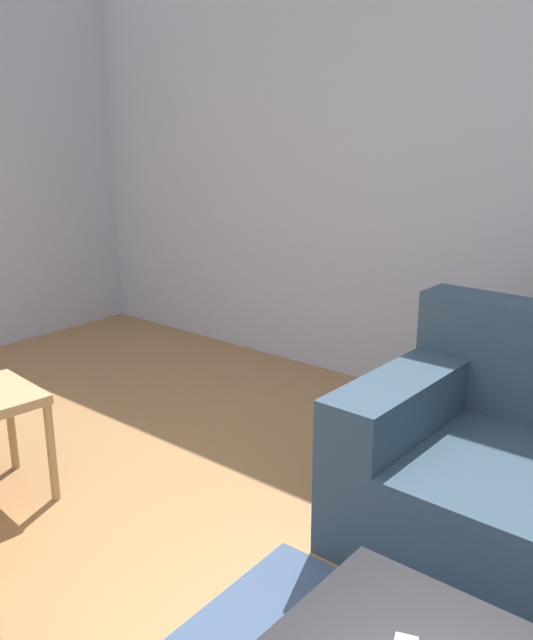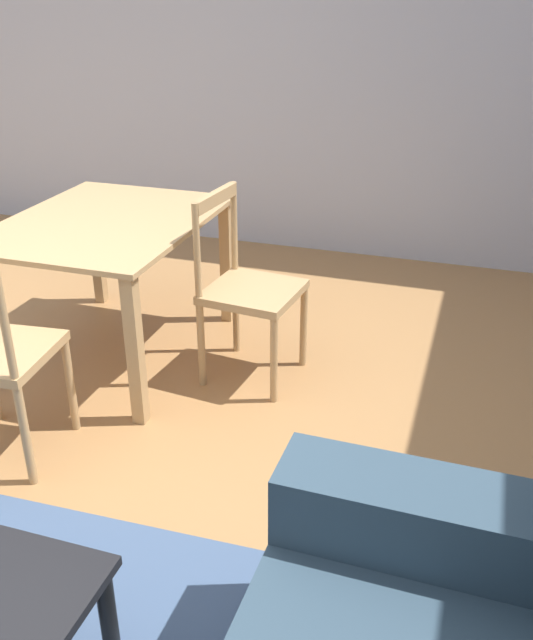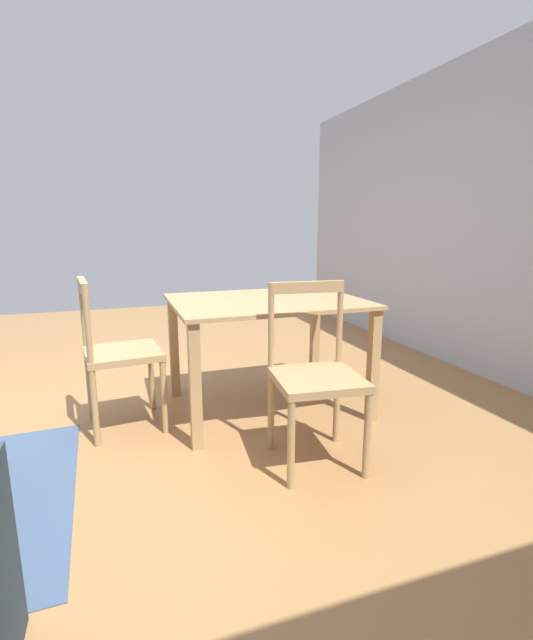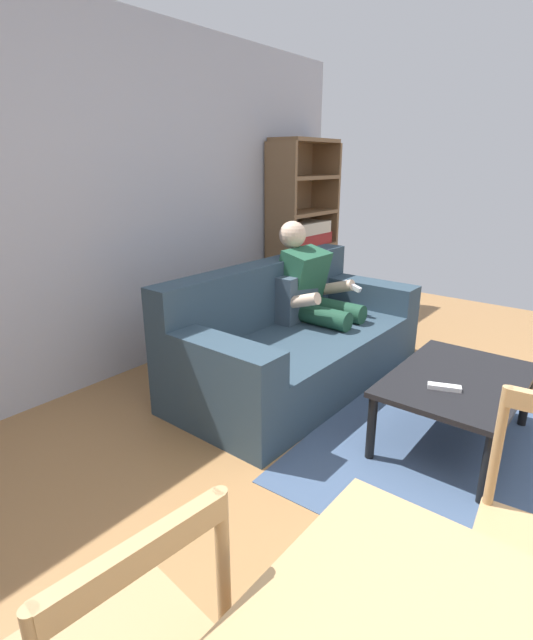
% 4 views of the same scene
% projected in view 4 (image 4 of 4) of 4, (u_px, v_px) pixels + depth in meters
% --- Properties ---
extents(wall_back, '(6.22, 0.12, 2.55)m').
position_uv_depth(wall_back, '(54.00, 208.00, 3.06)').
color(wall_back, '#B2B7C6').
rests_on(wall_back, ground_plane).
extents(couch, '(2.06, 0.96, 0.85)m').
position_uv_depth(couch, '(294.00, 340.00, 3.49)').
color(couch, '#2D4251').
rests_on(couch, ground_plane).
extents(person_lounging, '(0.59, 0.90, 1.13)m').
position_uv_depth(person_lounging, '(315.00, 296.00, 3.67)').
color(person_lounging, '#23563D').
rests_on(person_lounging, ground_plane).
extents(coffee_table, '(0.98, 0.67, 0.41)m').
position_uv_depth(coffee_table, '(457.00, 385.00, 2.67)').
color(coffee_table, black).
rests_on(coffee_table, ground_plane).
extents(tv_remote, '(0.11, 0.18, 0.02)m').
position_uv_depth(tv_remote, '(444.00, 387.00, 2.52)').
color(tv_remote, white).
rests_on(tv_remote, coffee_table).
extents(bookshelf, '(0.84, 0.36, 1.78)m').
position_uv_depth(bookshelf, '(301.00, 245.00, 4.95)').
color(bookshelf, brown).
rests_on(bookshelf, ground_plane).
extents(area_rug, '(2.04, 1.46, 0.01)m').
position_uv_depth(area_rug, '(450.00, 439.00, 2.79)').
color(area_rug, '#3D5170').
rests_on(area_rug, ground_plane).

